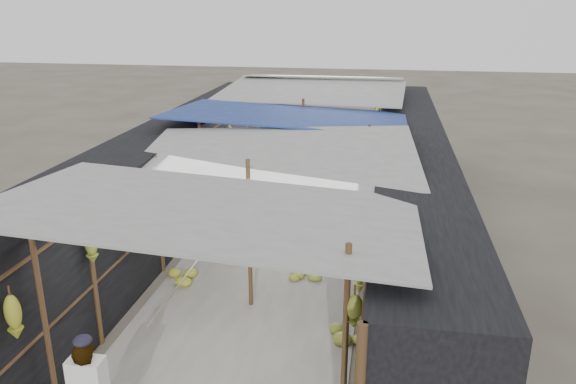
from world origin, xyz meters
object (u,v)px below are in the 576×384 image
Objects in this scene: shopper_blue at (229,219)px; black_basin at (368,178)px; crate_near at (314,244)px; vendor_seated at (359,234)px.

black_basin is at bearing 71.42° from shopper_blue.
shopper_blue is (-2.61, -5.65, 0.71)m from black_basin.
shopper_blue reaches higher than crate_near.
shopper_blue is 1.60× the size of vendor_seated.
shopper_blue is at bearing -102.44° from vendor_seated.
shopper_blue reaches higher than vendor_seated.
shopper_blue is at bearing -144.09° from crate_near.
black_basin is 0.35× the size of shopper_blue.
crate_near reaches higher than black_basin.
crate_near is at bearing -100.17° from black_basin.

